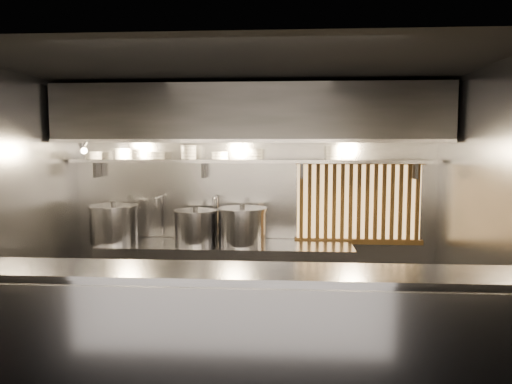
# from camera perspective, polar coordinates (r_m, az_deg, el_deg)

# --- Properties ---
(floor) EXTENTS (4.50, 4.50, 0.00)m
(floor) POSITION_cam_1_polar(r_m,az_deg,el_deg) (5.15, -1.63, -18.43)
(floor) COLOR black
(floor) RESTS_ON ground
(ceiling) EXTENTS (4.50, 4.50, 0.00)m
(ceiling) POSITION_cam_1_polar(r_m,az_deg,el_deg) (4.75, -1.73, 14.11)
(ceiling) COLOR black
(ceiling) RESTS_ON wall_back
(wall_back) EXTENTS (4.50, 0.00, 4.50)m
(wall_back) POSITION_cam_1_polar(r_m,az_deg,el_deg) (6.24, -0.33, -0.80)
(wall_back) COLOR gray
(wall_back) RESTS_ON floor
(wall_left) EXTENTS (0.00, 3.00, 3.00)m
(wall_left) POSITION_cam_1_polar(r_m,az_deg,el_deg) (5.45, -25.94, -2.30)
(wall_left) COLOR gray
(wall_left) RESTS_ON floor
(wall_right) EXTENTS (0.00, 3.00, 3.00)m
(wall_right) POSITION_cam_1_polar(r_m,az_deg,el_deg) (5.06, 24.64, -2.83)
(wall_right) COLOR gray
(wall_right) RESTS_ON floor
(serving_counter) EXTENTS (4.50, 0.56, 1.13)m
(serving_counter) POSITION_cam_1_polar(r_m,az_deg,el_deg) (4.05, -3.03, -16.62)
(serving_counter) COLOR #9A9AA0
(serving_counter) RESTS_ON floor
(cooking_bench) EXTENTS (3.00, 0.70, 0.90)m
(cooking_bench) POSITION_cam_1_polar(r_m,az_deg,el_deg) (6.09, -3.45, -10.09)
(cooking_bench) COLOR #9A9AA0
(cooking_bench) RESTS_ON floor
(bowl_shelf) EXTENTS (4.40, 0.34, 0.04)m
(bowl_shelf) POSITION_cam_1_polar(r_m,az_deg,el_deg) (6.02, -0.46, 3.55)
(bowl_shelf) COLOR #9A9AA0
(bowl_shelf) RESTS_ON wall_back
(exhaust_hood) EXTENTS (4.40, 0.81, 0.65)m
(exhaust_hood) POSITION_cam_1_polar(r_m,az_deg,el_deg) (5.81, -0.63, 8.85)
(exhaust_hood) COLOR #2D2D30
(exhaust_hood) RESTS_ON ceiling
(wood_screen) EXTENTS (1.56, 0.09, 1.04)m
(wood_screen) POSITION_cam_1_polar(r_m,az_deg,el_deg) (6.23, 11.65, -1.11)
(wood_screen) COLOR #E9B369
(wood_screen) RESTS_ON wall_back
(faucet_left) EXTENTS (0.04, 0.30, 0.50)m
(faucet_left) POSITION_cam_1_polar(r_m,az_deg,el_deg) (6.31, -10.90, -1.68)
(faucet_left) COLOR silver
(faucet_left) RESTS_ON wall_back
(faucet_right) EXTENTS (0.04, 0.30, 0.50)m
(faucet_right) POSITION_cam_1_polar(r_m,az_deg,el_deg) (6.16, -4.59, -1.77)
(faucet_right) COLOR silver
(faucet_right) RESTS_ON wall_back
(heat_lamp) EXTENTS (0.25, 0.35, 0.20)m
(heat_lamp) POSITION_cam_1_polar(r_m,az_deg,el_deg) (6.01, -19.24, 5.02)
(heat_lamp) COLOR #9A9AA0
(heat_lamp) RESTS_ON exhaust_hood
(pendant_bulb) EXTENTS (0.09, 0.09, 0.19)m
(pendant_bulb) POSITION_cam_1_polar(r_m,az_deg,el_deg) (5.91, -1.52, 4.30)
(pendant_bulb) COLOR #2D2D30
(pendant_bulb) RESTS_ON exhaust_hood
(stock_pot_left) EXTENTS (0.73, 0.73, 0.49)m
(stock_pot_left) POSITION_cam_1_polar(r_m,az_deg,el_deg) (6.30, -15.94, -3.46)
(stock_pot_left) COLOR #9A9AA0
(stock_pot_left) RESTS_ON cooking_bench
(stock_pot_mid) EXTENTS (0.55, 0.55, 0.44)m
(stock_pot_mid) POSITION_cam_1_polar(r_m,az_deg,el_deg) (6.02, -6.94, -3.93)
(stock_pot_mid) COLOR #9A9AA0
(stock_pot_mid) RESTS_ON cooking_bench
(stock_pot_right) EXTENTS (0.78, 0.78, 0.48)m
(stock_pot_right) POSITION_cam_1_polar(r_m,az_deg,el_deg) (5.92, -1.57, -3.88)
(stock_pot_right) COLOR #9A9AA0
(stock_pot_right) RESTS_ON cooking_bench
(bowl_stack_0) EXTENTS (0.21, 0.21, 0.09)m
(bowl_stack_0) POSITION_cam_1_polar(r_m,az_deg,el_deg) (6.47, -18.07, 4.01)
(bowl_stack_0) COLOR white
(bowl_stack_0) RESTS_ON bowl_shelf
(bowl_stack_1) EXTENTS (0.23, 0.23, 0.13)m
(bowl_stack_1) POSITION_cam_1_polar(r_m,az_deg,el_deg) (6.34, -14.90, 4.24)
(bowl_stack_1) COLOR white
(bowl_stack_1) RESTS_ON bowl_shelf
(bowl_stack_2) EXTENTS (0.23, 0.23, 0.09)m
(bowl_stack_2) POSITION_cam_1_polar(r_m,az_deg,el_deg) (6.22, -11.38, 4.13)
(bowl_stack_2) COLOR white
(bowl_stack_2) RESTS_ON bowl_shelf
(bowl_stack_3) EXTENTS (0.20, 0.20, 0.17)m
(bowl_stack_3) POSITION_cam_1_polar(r_m,az_deg,el_deg) (6.13, -7.71, 4.52)
(bowl_stack_3) COLOR white
(bowl_stack_3) RESTS_ON bowl_shelf
(bowl_stack_4) EXTENTS (0.21, 0.21, 0.09)m
(bowl_stack_4) POSITION_cam_1_polar(r_m,az_deg,el_deg) (6.06, -4.16, 4.18)
(bowl_stack_4) COLOR white
(bowl_stack_4) RESTS_ON bowl_shelf
(bowl_stack_5) EXTENTS (0.20, 0.20, 0.13)m
(bowl_stack_5) POSITION_cam_1_polar(r_m,az_deg,el_deg) (6.02, -0.10, 4.37)
(bowl_stack_5) COLOR white
(bowl_stack_5) RESTS_ON bowl_shelf
(bowl_stack_6) EXTENTS (0.20, 0.20, 0.17)m
(bowl_stack_6) POSITION_cam_1_polar(r_m,az_deg,el_deg) (6.02, 8.88, 4.48)
(bowl_stack_6) COLOR white
(bowl_stack_6) RESTS_ON bowl_shelf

